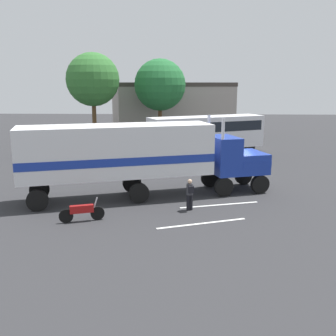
% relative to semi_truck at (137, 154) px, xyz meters
% --- Properties ---
extents(ground_plane, '(120.00, 120.00, 0.00)m').
position_rel_semi_truck_xyz_m(ground_plane, '(5.45, 2.18, -2.52)').
color(ground_plane, '#2D2D30').
extents(lane_stripe_near, '(4.27, 1.39, 0.01)m').
position_rel_semi_truck_xyz_m(lane_stripe_near, '(4.57, -1.32, -2.52)').
color(lane_stripe_near, silver).
rests_on(lane_stripe_near, ground_plane).
extents(lane_stripe_mid, '(4.19, 1.65, 0.01)m').
position_rel_semi_truck_xyz_m(lane_stripe_mid, '(3.50, -4.21, -2.52)').
color(lane_stripe_mid, silver).
rests_on(lane_stripe_mid, ground_plane).
extents(semi_truck, '(14.24, 6.69, 4.50)m').
position_rel_semi_truck_xyz_m(semi_truck, '(0.00, 0.00, 0.00)').
color(semi_truck, '#193399').
rests_on(semi_truck, ground_plane).
extents(person_bystander, '(0.38, 0.48, 1.63)m').
position_rel_semi_truck_xyz_m(person_bystander, '(2.95, -2.26, -1.63)').
color(person_bystander, black).
rests_on(person_bystander, ground_plane).
extents(parked_bus, '(11.02, 7.05, 3.40)m').
position_rel_semi_truck_xyz_m(parked_bus, '(4.78, 14.81, -0.46)').
color(parked_bus, silver).
rests_on(parked_bus, ground_plane).
extents(parked_car, '(4.75, 3.38, 1.57)m').
position_rel_semi_truck_xyz_m(parked_car, '(-9.40, 12.23, -1.72)').
color(parked_car, '#234C8C').
rests_on(parked_car, ground_plane).
extents(motorcycle, '(2.03, 0.77, 1.12)m').
position_rel_semi_truck_xyz_m(motorcycle, '(-2.13, -4.12, -2.04)').
color(motorcycle, black).
rests_on(motorcycle, ground_plane).
extents(tree_left, '(5.56, 5.56, 9.56)m').
position_rel_semi_truck_xyz_m(tree_left, '(-6.89, 20.14, 4.23)').
color(tree_left, brown).
rests_on(tree_left, ground_plane).
extents(tree_center, '(5.80, 5.80, 9.12)m').
position_rel_semi_truck_xyz_m(tree_center, '(-0.06, 23.60, 3.67)').
color(tree_center, brown).
rests_on(tree_center, ground_plane).
extents(building_backdrop, '(16.51, 10.43, 6.49)m').
position_rel_semi_truck_xyz_m(building_backdrop, '(1.30, 30.47, 0.94)').
color(building_backdrop, '#9E938C').
rests_on(building_backdrop, ground_plane).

